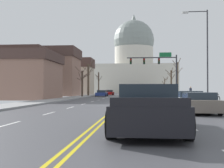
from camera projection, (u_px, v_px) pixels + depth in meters
name	position (u px, v px, depth m)	size (l,w,h in m)	color
ground	(123.00, 102.00, 29.76)	(20.00, 180.00, 0.20)	#47474C
signal_gantry	(159.00, 65.00, 45.51)	(7.91, 0.41, 7.05)	#28282D
street_lamp_right	(204.00, 48.00, 27.61)	(2.42, 0.24, 8.88)	#333338
capitol_building	(134.00, 64.00, 110.03)	(31.64, 18.58, 30.21)	beige
sedan_near_00	(165.00, 95.00, 40.99)	(2.06, 4.45, 1.21)	black
sedan_near_01	(141.00, 96.00, 34.95)	(2.14, 4.42, 1.29)	navy
sedan_near_02	(176.00, 97.00, 27.82)	(2.10, 4.30, 1.21)	silver
sedan_near_03	(188.00, 100.00, 22.21)	(2.19, 4.76, 1.25)	silver
sedan_near_04	(198.00, 103.00, 16.59)	(2.05, 4.40, 1.20)	#6B6056
pickup_truck_near_05	(148.00, 109.00, 9.61)	(2.45, 5.46, 1.55)	black
sedan_oncoming_00	(102.00, 93.00, 55.77)	(2.10, 4.59, 1.20)	navy
sedan_oncoming_01	(109.00, 93.00, 67.10)	(2.04, 4.31, 1.21)	#B71414
flank_building_00	(73.00, 76.00, 74.34)	(10.51, 7.04, 9.25)	#B2A38E
flank_building_01	(7.00, 76.00, 39.75)	(13.83, 9.20, 6.41)	#8C6656
flank_building_02	(47.00, 72.00, 59.95)	(13.07, 8.79, 9.83)	#8C6656
flank_building_03	(24.00, 73.00, 50.53)	(8.79, 9.60, 8.51)	slate
bare_tree_00	(165.00, 85.00, 79.02)	(1.82, 2.07, 4.73)	brown
bare_tree_01	(88.00, 79.00, 57.27)	(2.13, 2.39, 6.94)	#4C3D2D
bare_tree_02	(171.00, 81.00, 63.38)	(2.60, 2.20, 5.94)	#4C3D2D
bare_tree_03	(99.00, 83.00, 76.65)	(1.89, 1.20, 5.76)	#423328
bare_tree_04	(178.00, 77.00, 51.76)	(1.64, 3.10, 6.93)	brown
bare_tree_05	(82.00, 82.00, 50.06)	(2.43, 2.07, 5.18)	#423328
pedestrian_00	(191.00, 92.00, 38.92)	(0.35, 0.34, 1.61)	#33333D
bicycle_parked	(217.00, 100.00, 24.42)	(0.12, 1.77, 0.85)	black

